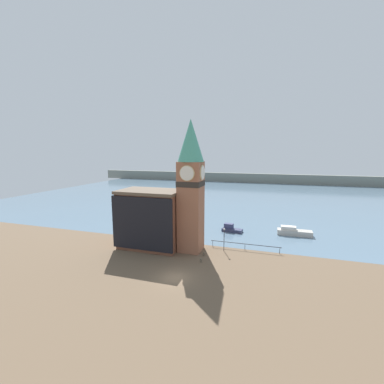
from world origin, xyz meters
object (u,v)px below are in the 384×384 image
object	(u,v)px
boat_far	(293,232)
mooring_bollard_far	(201,260)
pier_building	(150,219)
mooring_bollard_near	(204,254)
clock_tower	(191,183)
lamp_post	(224,235)
boat_near	(231,229)

from	to	relation	value
boat_far	mooring_bollard_far	size ratio (longest dim) A/B	9.46
pier_building	mooring_bollard_near	size ratio (longest dim) A/B	16.04
clock_tower	lamp_post	bearing A→B (deg)	12.68
pier_building	boat_far	bearing A→B (deg)	30.33
boat_far	clock_tower	bearing A→B (deg)	-141.16
mooring_bollard_far	lamp_post	distance (m)	6.51
mooring_bollard_near	boat_near	bearing A→B (deg)	81.19
boat_near	boat_far	size ratio (longest dim) A/B	0.66
boat_near	lamp_post	distance (m)	11.34
boat_far	mooring_bollard_far	distance (m)	23.08
boat_near	boat_far	world-z (taller)	boat_far
mooring_bollard_near	lamp_post	bearing A→B (deg)	47.66
mooring_bollard_far	boat_far	bearing A→B (deg)	51.63
clock_tower	lamp_post	xyz separation A→B (m)	(5.47, 1.23, -8.80)
pier_building	mooring_bollard_far	distance (m)	11.82
mooring_bollard_near	mooring_bollard_far	bearing A→B (deg)	-85.40
mooring_bollard_near	clock_tower	bearing A→B (deg)	147.37
pier_building	boat_near	bearing A→B (deg)	46.57
boat_far	mooring_bollard_near	world-z (taller)	boat_far
boat_far	mooring_bollard_near	distance (m)	21.31
boat_near	boat_far	distance (m)	12.43
mooring_bollard_near	lamp_post	world-z (taller)	lamp_post
pier_building	clock_tower	bearing A→B (deg)	4.04
pier_building	mooring_bollard_far	world-z (taller)	pier_building
clock_tower	boat_near	xyz separation A→B (m)	(4.93, 12.34, -10.99)
boat_far	mooring_bollard_far	bearing A→B (deg)	-128.22
clock_tower	pier_building	world-z (taller)	clock_tower
clock_tower	mooring_bollard_far	distance (m)	12.35
mooring_bollard_near	mooring_bollard_far	world-z (taller)	mooring_bollard_far
clock_tower	mooring_bollard_near	distance (m)	11.69
boat_far	pier_building	bearing A→B (deg)	-149.51
pier_building	mooring_bollard_far	size ratio (longest dim) A/B	15.49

